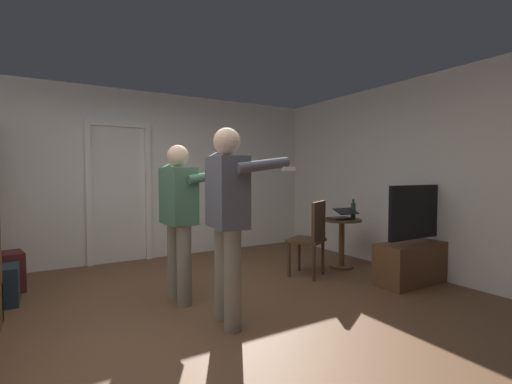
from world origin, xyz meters
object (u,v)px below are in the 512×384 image
(tv_flatscreen, at_px, (418,254))
(person_blue_shirt, at_px, (228,211))
(side_table, at_px, (342,235))
(person_striped_shirt, at_px, (180,212))
(bottle_on_table, at_px, (353,210))
(wooden_chair, at_px, (312,235))
(laptop, at_px, (342,216))

(tv_flatscreen, xyz_separation_m, person_blue_shirt, (-2.59, 0.07, 0.68))
(side_table, relative_size, person_striped_shirt, 0.43)
(side_table, xyz_separation_m, bottle_on_table, (0.14, -0.08, 0.36))
(side_table, xyz_separation_m, person_blue_shirt, (-2.26, -0.92, 0.56))
(tv_flatscreen, height_order, bottle_on_table, tv_flatscreen)
(wooden_chair, relative_size, person_striped_shirt, 0.60)
(laptop, height_order, person_striped_shirt, person_striped_shirt)
(side_table, relative_size, wooden_chair, 0.71)
(bottle_on_table, bearing_deg, tv_flatscreen, -78.04)
(laptop, xyz_separation_m, bottle_on_table, (0.17, -0.04, 0.07))
(laptop, bearing_deg, tv_flatscreen, -68.83)
(person_blue_shirt, relative_size, person_striped_shirt, 1.06)
(tv_flatscreen, bearing_deg, person_blue_shirt, 178.37)
(bottle_on_table, xyz_separation_m, wooden_chair, (-0.80, -0.05, -0.28))
(person_striped_shirt, bearing_deg, wooden_chair, 0.38)
(laptop, bearing_deg, person_striped_shirt, -177.61)
(laptop, bearing_deg, person_blue_shirt, -158.52)
(person_striped_shirt, bearing_deg, tv_flatscreen, -17.01)
(side_table, height_order, person_blue_shirt, person_blue_shirt)
(laptop, distance_m, person_blue_shirt, 2.41)
(side_table, bearing_deg, person_blue_shirt, -157.88)
(tv_flatscreen, distance_m, bottle_on_table, 1.05)
(laptop, relative_size, wooden_chair, 0.36)
(laptop, xyz_separation_m, person_blue_shirt, (-2.22, -0.88, 0.27))
(side_table, relative_size, person_blue_shirt, 0.40)
(tv_flatscreen, xyz_separation_m, bottle_on_table, (-0.19, 0.91, 0.48))
(wooden_chair, bearing_deg, side_table, 11.24)
(wooden_chair, bearing_deg, tv_flatscreen, -40.84)
(tv_flatscreen, xyz_separation_m, person_striped_shirt, (-2.77, 0.85, 0.61))
(side_table, bearing_deg, wooden_chair, -168.76)
(person_blue_shirt, bearing_deg, wooden_chair, 26.23)
(tv_flatscreen, height_order, side_table, tv_flatscreen)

